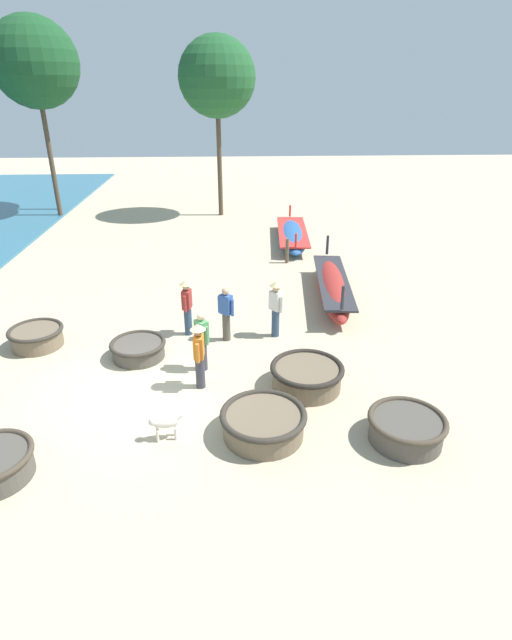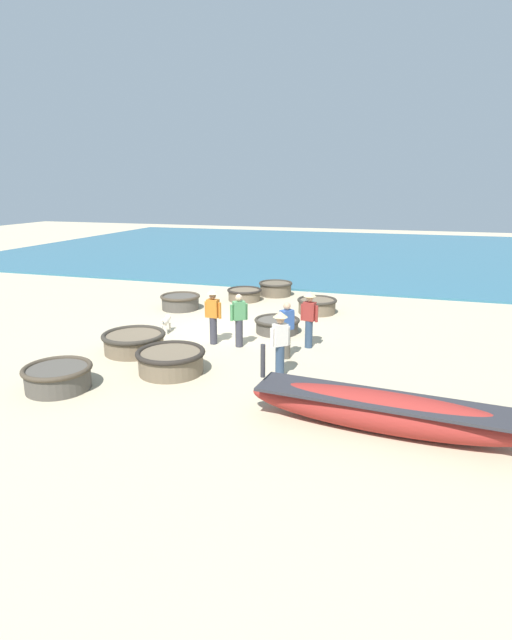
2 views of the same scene
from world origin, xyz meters
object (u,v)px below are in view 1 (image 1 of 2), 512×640
coracle_nearest (406,428)px  coracle_front_left (37,336)px  coracle_far_left (307,376)px  fisherman_standing_right (187,304)px  fisherman_by_coracle (276,305)px  mooring_post_inland (287,251)px  long_boat_blue_hull (292,235)px  fisherman_hauling (202,340)px  coracle_front_right (263,423)px  fisherman_crouching (199,352)px  tree_center (35,63)px  long_boat_green_hull (333,287)px  tree_right_mid (35,64)px  coracle_beside_post (138,349)px  tree_leftmost (217,77)px  fisherman_with_hat (226,313)px  dog (164,424)px

coracle_nearest → coracle_front_left: bearing=153.4°
coracle_far_left → fisherman_standing_right: fisherman_standing_right is taller
fisherman_by_coracle → mooring_post_inland: bearing=81.1°
coracle_far_left → long_boat_blue_hull: bearing=85.1°
coracle_far_left → fisherman_hauling: size_ratio=1.11×
coracle_front_right → coracle_nearest: (2.86, -0.30, -0.00)m
coracle_far_left → fisherman_crouching: bearing=176.7°
coracle_front_left → tree_center: 16.67m
coracle_front_left → long_boat_green_hull: long_boat_green_hull is taller
tree_right_mid → fisherman_by_coracle: bearing=-55.4°
long_boat_blue_hull → coracle_beside_post: bearing=-117.2°
coracle_front_right → coracle_beside_post: size_ratio=1.22×
coracle_beside_post → tree_leftmost: size_ratio=0.17×
fisherman_hauling → tree_right_mid: tree_right_mid is taller
coracle_front_right → mooring_post_inland: size_ratio=1.80×
fisherman_with_hat → tree_center: size_ratio=0.17×
coracle_front_left → fisherman_with_hat: size_ratio=0.93×
fisherman_standing_right → tree_right_mid: size_ratio=0.18×
dog → mooring_post_inland: (3.62, 10.74, 0.13)m
fisherman_hauling → tree_center: tree_center is taller
coracle_beside_post → mooring_post_inland: bearing=57.4°
coracle_front_right → tree_center: size_ratio=0.19×
fisherman_hauling → mooring_post_inland: size_ratio=1.58×
fisherman_by_coracle → tree_center: tree_center is taller
coracle_nearest → fisherman_with_hat: (-3.64, 4.55, 0.53)m
fisherman_hauling → mooring_post_inland: (2.96, 8.03, -0.34)m
coracle_nearest → fisherman_by_coracle: size_ratio=0.95×
fisherman_by_coracle → mooring_post_inland: (0.99, 6.29, -0.46)m
fisherman_crouching → coracle_beside_post: bearing=138.7°
fisherman_with_hat → dog: size_ratio=2.30×
dog → fisherman_by_coracle: bearing=59.4°
fisherman_crouching → tree_right_mid: (-8.83, 18.24, 6.36)m
long_boat_blue_hull → long_boat_green_hull: (0.60, -6.49, 0.09)m
long_boat_blue_hull → tree_leftmost: tree_leftmost is taller
fisherman_crouching → fisherman_standing_right: 2.82m
coracle_beside_post → fisherman_crouching: size_ratio=0.88×
coracle_far_left → coracle_front_right: bearing=-123.4°
long_boat_blue_hull → fisherman_by_coracle: bearing=-99.5°
coracle_far_left → tree_center: size_ratio=0.19×
fisherman_crouching → tree_center: tree_center is taller
fisherman_standing_right → fisherman_with_hat: bearing=-20.0°
coracle_beside_post → coracle_nearest: size_ratio=0.92×
coracle_front_left → coracle_beside_post: bearing=-14.8°
fisherman_with_hat → dog: 4.47m
coracle_far_left → fisherman_with_hat: fisherman_with_hat is taller
coracle_nearest → tree_right_mid: 25.22m
fisherman_hauling → coracle_far_left: bearing=-21.1°
coracle_front_right → fisherman_by_coracle: size_ratio=1.07×
tree_center → tree_leftmost: 8.62m
coracle_nearest → mooring_post_inland: size_ratio=1.59×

